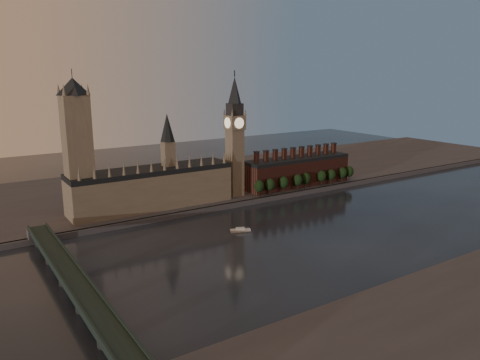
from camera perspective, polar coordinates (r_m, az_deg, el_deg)
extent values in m
plane|color=black|center=(322.62, 8.47, -7.01)|extent=(900.00, 900.00, 0.00)
cube|color=#444449|center=(390.26, -0.29, -2.99)|extent=(900.00, 4.00, 4.00)
cube|color=#444449|center=(466.01, -6.30, -0.40)|extent=(900.00, 180.00, 4.00)
cube|color=#776955|center=(378.59, -10.67, -1.22)|extent=(130.00, 30.00, 28.00)
cube|color=black|center=(375.02, -10.77, 1.15)|extent=(130.00, 30.00, 4.00)
cube|color=#776955|center=(378.93, -8.74, 2.89)|extent=(9.00, 9.00, 24.00)
cone|color=black|center=(375.61, -8.86, 6.35)|extent=(12.00, 12.00, 22.00)
cone|color=#776955|center=(342.77, -19.05, 0.74)|extent=(2.60, 2.60, 10.00)
cone|color=#776955|center=(345.40, -17.34, 0.95)|extent=(2.60, 2.60, 10.00)
cone|color=#776955|center=(348.34, -15.64, 1.16)|extent=(2.60, 2.60, 10.00)
cone|color=#776955|center=(351.58, -13.98, 1.37)|extent=(2.60, 2.60, 10.00)
cone|color=#776955|center=(355.12, -12.35, 1.57)|extent=(2.60, 2.60, 10.00)
cone|color=#776955|center=(358.95, -10.75, 1.76)|extent=(2.60, 2.60, 10.00)
cone|color=#776955|center=(363.05, -9.19, 1.95)|extent=(2.60, 2.60, 10.00)
cone|color=#776955|center=(367.42, -7.66, 2.14)|extent=(2.60, 2.60, 10.00)
cone|color=#776955|center=(372.04, -6.17, 2.31)|extent=(2.60, 2.60, 10.00)
cone|color=#776955|center=(376.92, -4.72, 2.49)|extent=(2.60, 2.60, 10.00)
cone|color=#776955|center=(382.03, -3.31, 2.65)|extent=(2.60, 2.60, 10.00)
cone|color=#776955|center=(387.38, -1.93, 2.81)|extent=(2.60, 2.60, 10.00)
cube|color=#776955|center=(355.57, -19.09, 2.48)|extent=(18.00, 18.00, 90.00)
cone|color=black|center=(350.45, -19.72, 10.70)|extent=(24.00, 24.00, 12.00)
cylinder|color=#232326|center=(350.33, -19.79, 11.67)|extent=(0.50, 0.50, 12.00)
cone|color=#776955|center=(340.90, -20.69, 10.24)|extent=(3.00, 3.00, 8.00)
cone|color=#776955|center=(344.77, -18.06, 10.46)|extent=(3.00, 3.00, 8.00)
cone|color=#776955|center=(356.51, -21.27, 10.28)|extent=(3.00, 3.00, 8.00)
cone|color=#776955|center=(360.22, -18.75, 10.49)|extent=(3.00, 3.00, 8.00)
cube|color=#776955|center=(404.66, -0.64, 2.11)|extent=(12.00, 12.00, 58.00)
cube|color=#776955|center=(399.48, -0.65, 7.04)|extent=(14.00, 14.00, 12.00)
cube|color=#232326|center=(398.47, -0.66, 8.61)|extent=(11.00, 11.00, 10.00)
cone|color=black|center=(397.55, -0.66, 10.91)|extent=(13.00, 13.00, 22.00)
cylinder|color=#232326|center=(397.27, -0.67, 12.86)|extent=(1.00, 1.00, 5.00)
cylinder|color=beige|center=(393.45, -0.09, 6.95)|extent=(9.00, 0.50, 9.00)
cylinder|color=beige|center=(405.54, -1.20, 7.13)|extent=(9.00, 0.50, 9.00)
cylinder|color=beige|center=(395.69, -1.54, 6.98)|extent=(0.50, 9.00, 9.00)
cylinder|color=beige|center=(403.36, 0.22, 7.10)|extent=(0.50, 9.00, 9.00)
cone|color=#776955|center=(389.70, -0.95, 8.22)|extent=(2.00, 2.00, 6.00)
cone|color=#776955|center=(396.74, 0.65, 8.31)|extent=(2.00, 2.00, 6.00)
cone|color=#776955|center=(400.73, -1.95, 8.35)|extent=(2.00, 2.00, 6.00)
cone|color=#776955|center=(407.58, -0.37, 8.43)|extent=(2.00, 2.00, 6.00)
cube|color=#50251E|center=(448.75, 6.93, 0.89)|extent=(110.00, 25.00, 24.00)
cube|color=black|center=(446.12, 6.98, 2.58)|extent=(110.00, 25.00, 3.00)
cube|color=#50251E|center=(416.77, 2.03, 2.77)|extent=(3.50, 3.50, 9.00)
cube|color=#232326|center=(415.90, 2.04, 3.45)|extent=(4.20, 4.20, 1.00)
cube|color=#50251E|center=(422.77, 3.19, 2.91)|extent=(3.50, 3.50, 9.00)
cube|color=#232326|center=(421.92, 3.20, 3.58)|extent=(4.20, 4.20, 1.00)
cube|color=#50251E|center=(428.94, 4.32, 3.04)|extent=(3.50, 3.50, 9.00)
cube|color=#232326|center=(428.10, 4.33, 3.70)|extent=(4.20, 4.20, 1.00)
cube|color=#50251E|center=(435.28, 5.41, 3.16)|extent=(3.50, 3.50, 9.00)
cube|color=#232326|center=(434.45, 5.43, 3.81)|extent=(4.20, 4.20, 1.00)
cube|color=#50251E|center=(441.77, 6.48, 3.28)|extent=(3.50, 3.50, 9.00)
cube|color=#232326|center=(440.96, 6.49, 3.92)|extent=(4.20, 4.20, 1.00)
cube|color=#50251E|center=(448.41, 7.51, 3.40)|extent=(3.50, 3.50, 9.00)
cube|color=#232326|center=(447.61, 7.53, 4.03)|extent=(4.20, 4.20, 1.00)
cube|color=#50251E|center=(455.20, 8.51, 3.51)|extent=(3.50, 3.50, 9.00)
cube|color=#232326|center=(454.41, 8.53, 4.13)|extent=(4.20, 4.20, 1.00)
cube|color=#50251E|center=(462.12, 9.49, 3.62)|extent=(3.50, 3.50, 9.00)
cube|color=#232326|center=(461.34, 9.51, 4.23)|extent=(4.20, 4.20, 1.00)
cube|color=#50251E|center=(469.17, 10.43, 3.72)|extent=(3.50, 3.50, 9.00)
cube|color=#232326|center=(468.40, 10.46, 4.33)|extent=(4.20, 4.20, 1.00)
cube|color=#50251E|center=(476.34, 11.35, 3.82)|extent=(3.50, 3.50, 9.00)
cube|color=#232326|center=(475.59, 11.37, 4.42)|extent=(4.20, 4.20, 1.00)
cylinder|color=black|center=(405.71, 2.34, -1.64)|extent=(0.80, 0.80, 6.00)
ellipsoid|color=black|center=(404.11, 2.35, -0.75)|extent=(8.60, 8.60, 10.75)
cylinder|color=black|center=(412.02, 3.68, -1.43)|extent=(0.80, 0.80, 6.00)
ellipsoid|color=black|center=(410.44, 3.69, -0.55)|extent=(8.60, 8.60, 10.75)
cylinder|color=black|center=(420.80, 5.33, -1.15)|extent=(0.80, 0.80, 6.00)
ellipsoid|color=black|center=(419.26, 5.35, -0.29)|extent=(8.60, 8.60, 10.75)
cylinder|color=black|center=(430.93, 7.02, -0.85)|extent=(0.80, 0.80, 6.00)
ellipsoid|color=black|center=(429.43, 7.05, -0.01)|extent=(8.60, 8.60, 10.75)
cylinder|color=black|center=(439.28, 8.01, -0.61)|extent=(0.80, 0.80, 6.00)
ellipsoid|color=black|center=(437.80, 8.03, 0.21)|extent=(8.60, 8.60, 10.75)
cylinder|color=black|center=(451.12, 9.90, -0.32)|extent=(0.80, 0.80, 6.00)
ellipsoid|color=black|center=(449.69, 9.93, 0.49)|extent=(8.60, 8.60, 10.75)
cylinder|color=black|center=(458.53, 11.02, -0.15)|extent=(0.80, 0.80, 6.00)
ellipsoid|color=black|center=(457.12, 11.05, 0.64)|extent=(8.60, 8.60, 10.75)
cylinder|color=black|center=(469.64, 12.33, 0.10)|extent=(0.80, 0.80, 6.00)
ellipsoid|color=black|center=(468.26, 12.37, 0.88)|extent=(8.60, 8.60, 10.75)
cylinder|color=black|center=(476.77, 13.13, 0.25)|extent=(0.80, 0.80, 6.00)
ellipsoid|color=black|center=(475.41, 13.17, 1.02)|extent=(8.60, 8.60, 10.75)
cube|color=#1C2C28|center=(247.07, -19.32, -11.83)|extent=(12.00, 200.00, 2.50)
cube|color=#1C2C28|center=(245.29, -20.62, -11.64)|extent=(1.00, 200.00, 1.30)
cube|color=#1C2C28|center=(247.43, -18.10, -11.22)|extent=(1.00, 200.00, 1.30)
cube|color=#444449|center=(335.17, -23.30, -5.93)|extent=(14.00, 8.00, 6.00)
cylinder|color=#232326|center=(209.65, -15.97, -17.88)|extent=(8.00, 8.00, 7.75)
cylinder|color=#232326|center=(238.67, -18.50, -14.05)|extent=(8.00, 8.00, 7.75)
cylinder|color=#232326|center=(268.86, -20.41, -11.04)|extent=(8.00, 8.00, 7.75)
cylinder|color=#232326|center=(299.86, -21.90, -8.64)|extent=(8.00, 8.00, 7.75)
cylinder|color=#232326|center=(331.46, -23.10, -6.69)|extent=(8.00, 8.00, 7.75)
cube|color=silver|center=(331.37, 0.05, -6.16)|extent=(14.65, 9.36, 1.62)
cube|color=silver|center=(330.90, 0.05, -5.93)|extent=(6.80, 5.21, 1.22)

